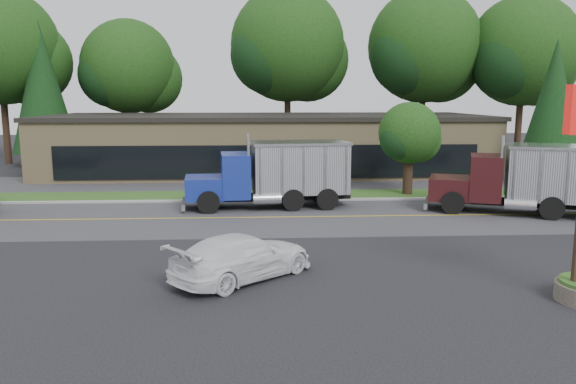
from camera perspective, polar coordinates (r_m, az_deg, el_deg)
The scene contains 18 objects.
ground at distance 17.89m, azimuth -7.07°, elevation -8.78°, with size 140.00×140.00×0.00m, color #2B2B30.
road at distance 26.57m, azimuth -5.77°, elevation -2.64°, with size 60.00×8.00×0.02m, color #505055.
center_line at distance 26.57m, azimuth -5.77°, elevation -2.64°, with size 60.00×0.12×0.01m, color gold.
curb at distance 30.68m, azimuth -5.42°, elevation -0.98°, with size 60.00×0.30×0.12m, color #9E9E99.
grass_verge at distance 32.45m, azimuth -5.30°, elevation -0.39°, with size 60.00×3.40×0.03m, color #265B1F.
far_parking at distance 37.39m, azimuth -5.02°, elevation 0.94°, with size 60.00×7.00×0.02m, color #505055.
strip_mall at distance 43.10m, azimuth -2.14°, elevation 4.80°, with size 32.00×12.00×4.00m, color tan.
tree_far_a at distance 53.53m, azimuth -27.03°, elevation 12.55°, with size 10.22×9.62×14.57m.
tree_far_b at distance 52.29m, azimuth -15.75°, elevation 11.73°, with size 8.64×8.13×12.32m.
tree_far_c at distance 51.31m, azimuth 0.13°, elevation 14.19°, with size 10.65×10.03×15.20m.
tree_far_d at distance 52.38m, azimuth 13.81°, elevation 13.67°, with size 10.50×9.88×14.98m.
tree_far_e at distance 53.34m, azimuth 22.87°, elevation 12.58°, with size 9.95×9.36×14.19m.
evergreen_left at distance 50.01m, azimuth -23.67°, elevation 9.73°, with size 5.13×5.13×11.65m.
evergreen_right at distance 39.65m, azimuth 25.34°, elevation 7.92°, with size 4.06×4.06×9.24m.
tree_verge at distance 33.25m, azimuth 12.29°, elevation 5.58°, with size 3.76×3.53×5.36m.
dump_truck_blue at distance 28.73m, azimuth -1.09°, elevation 1.99°, with size 8.54×3.34×3.36m.
dump_truck_maroon at distance 29.41m, azimuth 23.82°, elevation 1.35°, with size 9.02×5.38×3.36m.
rally_car at distance 17.68m, azimuth -4.62°, elevation -6.56°, with size 1.98×4.87×1.41m, color white.
Camera 1 is at (1.25, -16.94, 5.63)m, focal length 35.00 mm.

